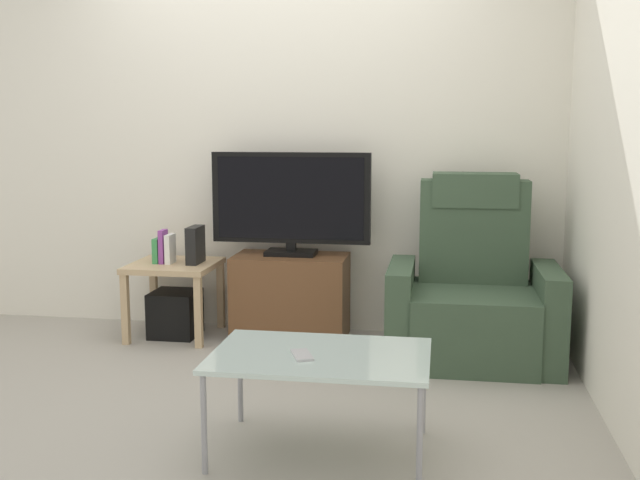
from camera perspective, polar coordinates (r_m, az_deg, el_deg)
ground_plane at (r=4.16m, az=-6.37°, el=-10.48°), size 6.40×6.40×0.00m
wall_back at (r=5.03m, az=-3.15°, el=7.96°), size 6.40×0.06×2.60m
wall_side at (r=3.87m, az=21.40°, el=7.15°), size 0.06×4.48×2.60m
tv_stand at (r=4.87m, az=-2.23°, el=-4.29°), size 0.73×0.41×0.54m
television at (r=4.78m, az=-2.23°, el=2.97°), size 1.02×0.20×0.66m
recliner_armchair at (r=4.51m, az=11.54°, el=-4.18°), size 0.98×0.78×1.08m
side_table at (r=4.96m, az=-11.01°, el=-2.60°), size 0.54×0.54×0.49m
subwoofer_box at (r=5.02m, az=-10.93°, el=-5.50°), size 0.29×0.29×0.29m
book_leftmost at (r=4.95m, az=-12.23°, el=-0.79°), size 0.04×0.11×0.16m
book_middle at (r=4.93m, az=-11.82°, el=-0.49°), size 0.03×0.10×0.22m
book_rightmost at (r=4.91m, az=-11.30°, el=-0.66°), size 0.04×0.12×0.19m
game_console at (r=4.89m, az=-9.44°, el=-0.36°), size 0.07×0.20×0.24m
coffee_table at (r=3.15m, az=0.04°, el=-9.07°), size 0.90×0.60×0.43m
cell_phone at (r=3.10m, az=-1.37°, el=-8.72°), size 0.12×0.17×0.01m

